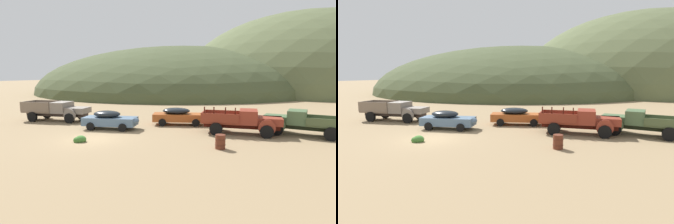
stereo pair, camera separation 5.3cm
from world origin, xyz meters
The scene contains 12 objects.
ground_plane centered at (0.00, 0.00, 0.00)m, with size 300.00×300.00×0.00m, color #937A56.
hill_distant centered at (-13.81, 63.99, 0.00)m, with size 77.66×88.41×24.57m, color #424C2D.
hill_far_right centered at (19.82, 69.48, 0.00)m, with size 70.19×69.27×41.92m, color #56603D.
truck_primer_gray centered at (-7.63, 5.12, 1.02)m, with size 6.81×3.25×1.91m.
car_chalk_blue centered at (-0.68, 3.49, 0.82)m, with size 4.93×2.62×1.57m.
car_oxide_orange centered at (4.12, 7.51, 0.82)m, with size 5.31×3.02×1.57m.
truck_rust_red centered at (10.09, 5.70, 1.00)m, with size 6.13×2.90×2.16m.
truck_weathered_green centered at (13.76, 6.87, 0.99)m, with size 6.05×2.94×1.89m.
oil_drum_foreground centered at (9.00, 0.75, 0.45)m, with size 0.67×0.67×0.90m.
bush_near_barrel centered at (-0.31, -1.05, 0.15)m, with size 0.82×0.76×0.56m.
bush_front_left centered at (16.54, 10.17, 0.19)m, with size 0.87×0.80×0.73m.
bush_back_edge centered at (3.86, 10.45, 0.17)m, with size 1.06×0.85×0.67m.
Camera 1 is at (11.97, -15.71, 4.65)m, focal length 28.98 mm.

